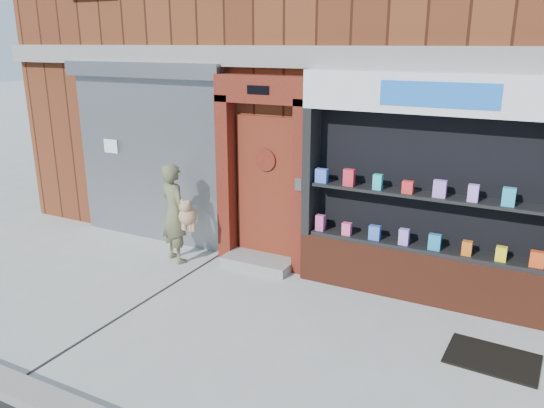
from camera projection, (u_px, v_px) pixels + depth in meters
The scene contains 7 objects.
ground at pixel (245, 328), 6.47m from camera, with size 80.00×80.00×0.00m, color #9E9E99.
building at pixel (397, 7), 10.39m from camera, with size 12.00×8.16×8.00m.
shutter_bay at pixel (148, 143), 8.93m from camera, with size 3.10×0.30×3.04m.
red_door_bay at pixel (263, 173), 7.96m from camera, with size 1.52×0.58×2.90m.
pharmacy_bay at pixel (432, 202), 6.84m from camera, with size 3.50×0.41×3.00m.
woman at pixel (176, 213), 8.25m from camera, with size 0.80×0.58×1.58m.
doormat at pixel (492, 359), 5.82m from camera, with size 0.96×0.67×0.02m, color black.
Camera 1 is at (2.94, -4.95, 3.34)m, focal length 35.00 mm.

